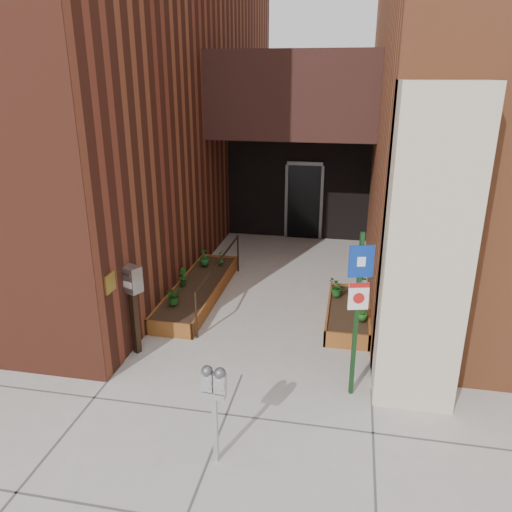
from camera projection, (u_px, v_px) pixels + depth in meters
The scene contains 15 objects.
ground at pixel (242, 375), 7.87m from camera, with size 80.00×80.00×0.00m, color #9E9991.
architecture at pixel (292, 53), 12.56m from camera, with size 20.00×14.60×10.00m.
planter_left at pixel (198, 291), 10.60m from camera, with size 0.90×3.60×0.30m.
planter_right at pixel (348, 314), 9.57m from camera, with size 0.80×2.20×0.30m.
handrail at pixel (220, 267), 10.25m from camera, with size 0.04×3.34×0.90m.
parking_meter at pixel (214, 389), 5.78m from camera, with size 0.30×0.15×1.33m.
sign_post at pixel (358, 299), 6.89m from camera, with size 0.34×0.12×2.50m.
payment_dropbox at pixel (132, 292), 8.14m from camera, with size 0.38×0.33×1.56m.
shrub_left_a at pixel (174, 295), 9.56m from camera, with size 0.32×0.32×0.36m, color #1A5618.
shrub_left_b at pixel (183, 277), 10.44m from camera, with size 0.20×0.20×0.36m, color #164E18.
shrub_left_c at pixel (204, 257), 11.50m from camera, with size 0.22×0.22×0.40m, color #1A5D20.
shrub_left_d at pixel (221, 257), 11.52m from camera, with size 0.19×0.19×0.37m, color #1C621D.
shrub_right_a at pixel (363, 312), 8.92m from camera, with size 0.19×0.19×0.33m, color #215B1A.
shrub_right_b at pixel (362, 284), 10.10m from camera, with size 0.19×0.19×0.35m, color #174F16.
shrub_right_c at pixel (337, 288), 9.90m from camera, with size 0.32×0.32×0.36m, color #164F18.
Camera 1 is at (1.51, -6.58, 4.46)m, focal length 35.00 mm.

